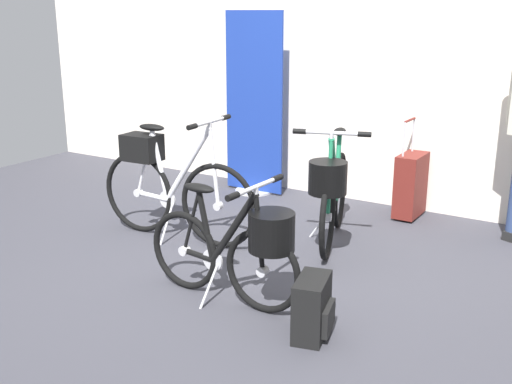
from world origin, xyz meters
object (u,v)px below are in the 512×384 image
(display_bike_left, at_px, (332,192))
(rolling_suitcase, at_px, (411,185))
(folding_bike_foreground, at_px, (239,246))
(handbag_on_floor, at_px, (313,308))
(display_bike_right, at_px, (169,183))
(floor_banner_stand, at_px, (254,114))

(display_bike_left, bearing_deg, rolling_suitcase, 74.87)
(folding_bike_foreground, distance_m, handbag_on_floor, 0.58)
(folding_bike_foreground, relative_size, display_bike_right, 0.79)
(floor_banner_stand, height_order, folding_bike_foreground, floor_banner_stand)
(handbag_on_floor, bearing_deg, display_bike_left, 111.10)
(floor_banner_stand, distance_m, display_bike_left, 1.59)
(folding_bike_foreground, bearing_deg, handbag_on_floor, -10.80)
(display_bike_right, xyz_separation_m, rolling_suitcase, (1.39, 1.45, -0.15))
(floor_banner_stand, distance_m, folding_bike_foreground, 2.42)
(floor_banner_stand, height_order, display_bike_right, floor_banner_stand)
(display_bike_left, relative_size, handbag_on_floor, 3.77)
(folding_bike_foreground, relative_size, rolling_suitcase, 1.30)
(display_bike_right, bearing_deg, folding_bike_foreground, -31.75)
(folding_bike_foreground, bearing_deg, display_bike_right, 148.25)
(handbag_on_floor, bearing_deg, floor_banner_stand, 128.60)
(display_bike_right, height_order, handbag_on_floor, display_bike_right)
(floor_banner_stand, relative_size, folding_bike_foreground, 1.56)
(floor_banner_stand, bearing_deg, handbag_on_floor, -51.40)
(floor_banner_stand, distance_m, rolling_suitcase, 1.58)
(floor_banner_stand, height_order, display_bike_left, floor_banner_stand)
(folding_bike_foreground, xyz_separation_m, display_bike_right, (-1.08, 0.67, 0.06))
(display_bike_right, height_order, rolling_suitcase, display_bike_right)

